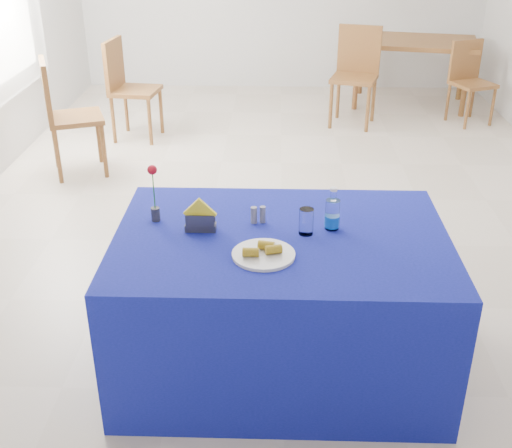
{
  "coord_description": "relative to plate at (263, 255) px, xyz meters",
  "views": [
    {
      "loc": [
        -0.06,
        -4.8,
        2.19
      ],
      "look_at": [
        -0.14,
        -2.29,
        0.92
      ],
      "focal_mm": 45.0,
      "sensor_mm": 36.0,
      "label": 1
    }
  ],
  "objects": [
    {
      "name": "banana_pieces",
      "position": [
        0.0,
        0.0,
        0.03
      ],
      "size": [
        0.18,
        0.12,
        0.04
      ],
      "color": "gold",
      "rests_on": "plate"
    },
    {
      "name": "rose_vase",
      "position": [
        -0.54,
        0.34,
        0.13
      ],
      "size": [
        0.05,
        0.05,
        0.3
      ],
      "color": "#28282D",
      "rests_on": "blue_table"
    },
    {
      "name": "water_bottle",
      "position": [
        0.33,
        0.28,
        0.06
      ],
      "size": [
        0.07,
        0.07,
        0.21
      ],
      "color": "silver",
      "rests_on": "blue_table"
    },
    {
      "name": "salt_shaker",
      "position": [
        -0.05,
        0.33,
        0.04
      ],
      "size": [
        0.03,
        0.03,
        0.08
      ],
      "primitive_type": "cylinder",
      "color": "slate",
      "rests_on": "blue_table"
    },
    {
      "name": "chair_win_b",
      "position": [
        -1.44,
        3.75,
        -0.2
      ],
      "size": [
        0.49,
        0.49,
        0.99
      ],
      "rotation": [
        0.0,
        0.0,
        1.44
      ],
      "color": "brown",
      "rests_on": "floor"
    },
    {
      "name": "chair_win_a",
      "position": [
        -1.77,
        2.76,
        -0.18
      ],
      "size": [
        0.58,
        0.58,
        1.01
      ],
      "rotation": [
        0.0,
        0.0,
        1.94
      ],
      "color": "brown",
      "rests_on": "floor"
    },
    {
      "name": "blue_table",
      "position": [
        0.08,
        0.2,
        -0.39
      ],
      "size": [
        1.6,
        1.1,
        0.76
      ],
      "color": "navy",
      "rests_on": "floor"
    },
    {
      "name": "chair_bg_left",
      "position": [
        0.89,
        4.33,
        -0.18
      ],
      "size": [
        0.56,
        0.56,
        1.02
      ],
      "rotation": [
        0.0,
        0.0,
        -0.28
      ],
      "color": "brown",
      "rests_on": "floor"
    },
    {
      "name": "drinking_glass",
      "position": [
        0.2,
        0.22,
        0.06
      ],
      "size": [
        0.07,
        0.07,
        0.13
      ],
      "primitive_type": "cylinder",
      "color": "silver",
      "rests_on": "blue_table"
    },
    {
      "name": "chair_bg_right",
      "position": [
        2.11,
        4.41,
        -0.27
      ],
      "size": [
        0.51,
        0.51,
        0.86
      ],
      "rotation": [
        0.0,
        0.0,
        0.41
      ],
      "color": "brown",
      "rests_on": "floor"
    },
    {
      "name": "plate",
      "position": [
        0.0,
        0.0,
        0.0
      ],
      "size": [
        0.29,
        0.29,
        0.01
      ],
      "primitive_type": "cylinder",
      "color": "silver",
      "rests_on": "blue_table"
    },
    {
      "name": "napkin_holder",
      "position": [
        -0.31,
        0.24,
        0.04
      ],
      "size": [
        0.16,
        0.06,
        0.17
      ],
      "color": "#3C3C41",
      "rests_on": "blue_table"
    },
    {
      "name": "pepper_shaker",
      "position": [
        -0.01,
        0.34,
        0.04
      ],
      "size": [
        0.03,
        0.03,
        0.08
      ],
      "primitive_type": "cylinder",
      "color": "slate",
      "rests_on": "blue_table"
    },
    {
      "name": "oak_table",
      "position": [
        1.62,
        5.04,
        -0.09
      ],
      "size": [
        1.55,
        1.15,
        0.76
      ],
      "color": "brown",
      "rests_on": "floor"
    },
    {
      "name": "floor",
      "position": [
        0.1,
        2.3,
        -0.77
      ],
      "size": [
        7.0,
        7.0,
        0.0
      ],
      "primitive_type": "plane",
      "color": "beige",
      "rests_on": "ground"
    }
  ]
}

